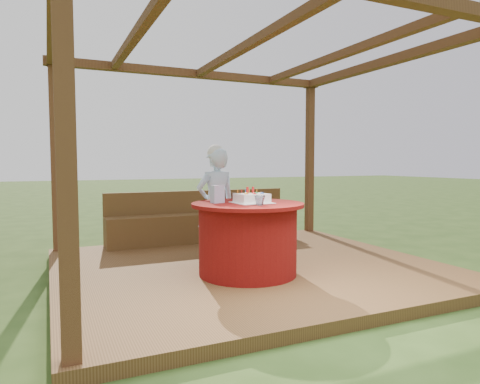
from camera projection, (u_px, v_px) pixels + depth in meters
The scene contains 10 objects.
ground at pixel (248, 274), 5.29m from camera, with size 60.00×60.00×0.00m, color #2B4617.
deck at pixel (248, 269), 5.29m from camera, with size 4.50×4.00×0.12m, color brown.
pergola at pixel (249, 76), 5.12m from camera, with size 4.50×4.00×2.72m.
bench at pixel (202, 225), 6.83m from camera, with size 3.00×0.42×0.80m.
table at pixel (248, 238), 4.79m from camera, with size 1.25×1.25×0.81m.
chair at pixel (224, 222), 5.80m from camera, with size 0.42×0.42×0.84m.
elderly_woman at pixel (216, 204), 5.37m from camera, with size 0.56×0.40×1.48m.
birthday_cake at pixel (252, 198), 4.75m from camera, with size 0.41×0.41×0.18m.
gift_bag at pixel (217, 194), 4.75m from camera, with size 0.14×0.09×0.20m, color #BF7BA2.
drinking_glass at pixel (260, 200), 4.49m from camera, with size 0.11×0.11×0.11m, color white.
Camera 1 is at (-2.24, -4.70, 1.38)m, focal length 32.00 mm.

